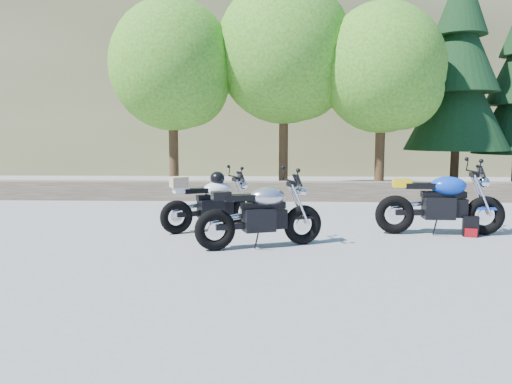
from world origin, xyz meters
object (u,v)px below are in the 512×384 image
backpack (470,227)px  silver_bike (261,215)px  white_bike (211,202)px  blue_bike (441,204)px

backpack → silver_bike: bearing=-150.2°
silver_bike → white_bike: 1.63m
backpack → white_bike: bearing=-169.7°
white_bike → backpack: size_ratio=5.08×
white_bike → blue_bike: size_ratio=0.79×
blue_bike → backpack: blue_bike is taller
silver_bike → blue_bike: (3.13, 1.12, 0.04)m
silver_bike → backpack: size_ratio=5.73×
silver_bike → blue_bike: size_ratio=0.89×
silver_bike → backpack: (3.61, 0.98, -0.34)m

